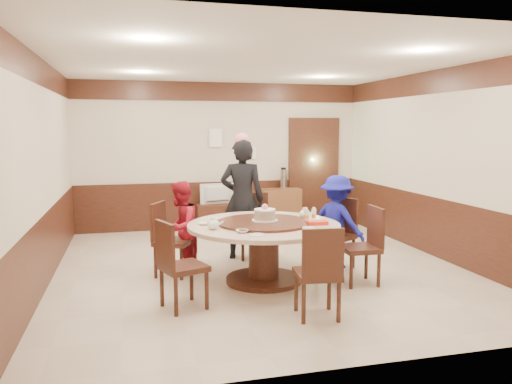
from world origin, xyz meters
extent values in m
plane|color=beige|center=(0.00, 0.00, 0.00)|extent=(6.00, 6.00, 0.00)
plane|color=silver|center=(0.00, 0.00, 2.80)|extent=(6.00, 6.00, 0.00)
cube|color=beige|center=(0.00, 3.00, 1.40)|extent=(5.50, 0.04, 2.80)
cube|color=beige|center=(0.00, -3.00, 1.40)|extent=(5.50, 0.04, 2.80)
cube|color=beige|center=(-2.75, 0.00, 1.40)|extent=(0.04, 6.00, 2.80)
cube|color=beige|center=(2.75, 0.00, 1.40)|extent=(0.04, 6.00, 2.80)
cube|color=#3B1B12|center=(0.00, 0.00, 0.45)|extent=(5.50, 6.00, 0.90)
cube|color=#3B1B12|center=(0.00, 0.00, 2.62)|extent=(5.50, 6.00, 0.35)
cube|color=#3B1B12|center=(1.90, 2.95, 1.05)|extent=(1.05, 0.08, 2.18)
cube|color=#91E19E|center=(1.90, 2.97, 1.05)|extent=(0.88, 0.02, 2.05)
cylinder|color=#3B1B12|center=(-0.11, -0.62, 0.03)|extent=(0.96, 0.96, 0.06)
cylinder|color=#3B1B12|center=(-0.11, -0.62, 0.35)|extent=(0.38, 0.38, 0.65)
cylinder|color=#D0AD97|center=(-0.11, -0.62, 0.72)|extent=(1.91, 1.91, 0.05)
cylinder|color=#3B1B12|center=(-0.11, -0.62, 0.77)|extent=(1.17, 1.17, 0.03)
cube|color=#3B1B12|center=(1.02, -0.26, 0.45)|extent=(0.60, 0.60, 0.06)
cube|color=#3B1B12|center=(1.20, -0.15, 0.72)|extent=(0.25, 0.38, 0.50)
cube|color=#3B1B12|center=(1.02, -0.26, 0.21)|extent=(0.36, 0.36, 0.42)
cube|color=#3B1B12|center=(0.07, 0.55, 0.45)|extent=(0.53, 0.53, 0.06)
cube|color=#3B1B12|center=(0.11, 0.75, 0.72)|extent=(0.42, 0.13, 0.50)
cube|color=#3B1B12|center=(0.07, 0.55, 0.21)|extent=(0.36, 0.36, 0.42)
cube|color=#3B1B12|center=(-1.19, -0.05, 0.45)|extent=(0.59, 0.59, 0.06)
cube|color=#3B1B12|center=(-1.37, 0.05, 0.72)|extent=(0.23, 0.39, 0.50)
cube|color=#3B1B12|center=(-1.19, -0.05, 0.21)|extent=(0.36, 0.36, 0.42)
cube|color=#3B1B12|center=(-1.18, -1.30, 0.45)|extent=(0.56, 0.56, 0.06)
cube|color=#3B1B12|center=(-1.38, -1.37, 0.72)|extent=(0.18, 0.41, 0.50)
cube|color=#3B1B12|center=(-1.18, -1.30, 0.21)|extent=(0.36, 0.36, 0.42)
cube|color=#3B1B12|center=(0.12, -1.89, 0.45)|extent=(0.49, 0.49, 0.06)
cube|color=#3B1B12|center=(0.09, -2.09, 0.72)|extent=(0.42, 0.09, 0.50)
cube|color=#3B1B12|center=(0.12, -1.89, 0.21)|extent=(0.36, 0.36, 0.42)
cube|color=#3B1B12|center=(1.03, -0.99, 0.45)|extent=(0.45, 0.45, 0.06)
cube|color=#3B1B12|center=(1.24, -0.99, 0.72)|extent=(0.05, 0.42, 0.50)
cube|color=#3B1B12|center=(1.03, -0.99, 0.21)|extent=(0.36, 0.36, 0.42)
imported|color=black|center=(-0.11, 0.59, 0.89)|extent=(0.75, 0.60, 1.78)
imported|color=#A71627|center=(-1.08, 0.04, 0.62)|extent=(0.69, 0.75, 1.24)
imported|color=navy|center=(1.05, -0.22, 0.65)|extent=(0.86, 0.96, 1.29)
cylinder|color=white|center=(-0.09, -0.58, 0.79)|extent=(0.33, 0.33, 0.01)
cylinder|color=gray|center=(-0.09, -0.58, 0.85)|extent=(0.26, 0.26, 0.12)
cylinder|color=white|center=(-0.09, -0.58, 0.92)|extent=(0.27, 0.27, 0.01)
sphere|color=pink|center=(-0.09, -0.58, 0.96)|extent=(0.08, 0.08, 0.08)
ellipsoid|color=white|center=(-0.78, -0.81, 0.81)|extent=(0.17, 0.15, 0.13)
ellipsoid|color=white|center=(0.51, -0.41, 0.81)|extent=(0.17, 0.15, 0.13)
imported|color=white|center=(-0.68, -0.29, 0.77)|extent=(0.16, 0.16, 0.04)
imported|color=white|center=(0.28, -1.18, 0.77)|extent=(0.15, 0.15, 0.05)
imported|color=white|center=(-0.49, -1.08, 0.77)|extent=(0.14, 0.14, 0.04)
imported|color=white|center=(0.51, -0.79, 0.77)|extent=(0.15, 0.15, 0.05)
imported|color=white|center=(-0.85, -0.51, 0.77)|extent=(0.13, 0.13, 0.03)
cylinder|color=white|center=(-0.36, -1.27, 0.76)|extent=(0.18, 0.18, 0.01)
cylinder|color=white|center=(0.34, -0.12, 0.76)|extent=(0.18, 0.18, 0.01)
cube|color=white|center=(0.49, -0.92, 0.76)|extent=(0.30, 0.20, 0.02)
cube|color=red|center=(0.49, -0.92, 0.79)|extent=(0.24, 0.15, 0.04)
cylinder|color=white|center=(0.44, -0.65, 0.83)|extent=(0.06, 0.06, 0.16)
cylinder|color=white|center=(0.56, -0.61, 0.83)|extent=(0.06, 0.06, 0.16)
cube|color=#3B1B12|center=(-0.10, 2.75, 0.25)|extent=(0.85, 0.45, 0.50)
imported|color=gray|center=(-0.10, 2.75, 0.69)|extent=(0.68, 0.20, 0.39)
cube|color=brown|center=(1.13, 2.78, 0.38)|extent=(0.80, 0.40, 0.75)
cylinder|color=silver|center=(1.21, 2.78, 0.94)|extent=(0.15, 0.15, 0.38)
cube|color=white|center=(-0.10, 2.96, 1.75)|extent=(0.25, 0.00, 0.35)
cube|color=white|center=(0.55, 2.96, 1.45)|extent=(0.30, 0.00, 0.22)
camera|label=1|loc=(-1.71, -6.55, 1.94)|focal=35.00mm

